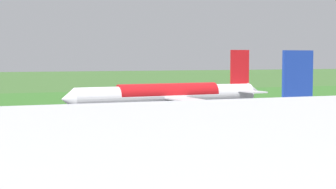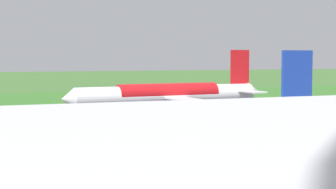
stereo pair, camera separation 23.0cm
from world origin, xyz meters
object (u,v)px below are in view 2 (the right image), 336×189
(airliner_parked_mid, at_px, (176,134))
(no_stopping_sign, at_px, (170,94))
(service_truck_fuel, at_px, (186,127))
(traffic_cone_orange, at_px, (143,96))
(airliner_main, at_px, (169,95))
(service_car_followme, at_px, (21,134))

(airliner_parked_mid, relative_size, no_stopping_sign, 19.77)
(service_truck_fuel, height_order, traffic_cone_orange, service_truck_fuel)
(airliner_parked_mid, xyz_separation_m, traffic_cone_orange, (-31.85, -110.89, -3.76))
(airliner_parked_mid, relative_size, service_truck_fuel, 8.69)
(no_stopping_sign, relative_size, traffic_cone_orange, 4.66)
(airliner_main, height_order, service_car_followme, airliner_main)
(service_truck_fuel, relative_size, no_stopping_sign, 2.28)
(service_truck_fuel, bearing_deg, traffic_cone_orange, -103.19)
(airliner_parked_mid, xyz_separation_m, service_car_followme, (16.40, -29.87, -3.19))
(service_car_followme, distance_m, service_truck_fuel, 28.49)
(airliner_main, height_order, no_stopping_sign, airliner_main)
(airliner_parked_mid, height_order, no_stopping_sign, airliner_parked_mid)
(traffic_cone_orange, bearing_deg, service_car_followme, 59.23)
(no_stopping_sign, bearing_deg, service_truck_fuel, 71.00)
(service_car_followme, bearing_deg, traffic_cone_orange, -120.77)
(airliner_parked_mid, height_order, traffic_cone_orange, airliner_parked_mid)
(airliner_main, distance_m, service_truck_fuel, 38.92)
(service_truck_fuel, bearing_deg, no_stopping_sign, -109.00)
(airliner_parked_mid, relative_size, traffic_cone_orange, 92.06)
(airliner_main, height_order, airliner_parked_mid, airliner_main)
(service_truck_fuel, bearing_deg, service_car_followme, -12.78)
(airliner_parked_mid, xyz_separation_m, no_stopping_sign, (-39.02, -103.85, -2.51))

